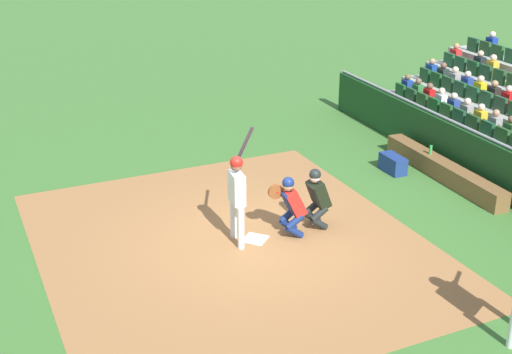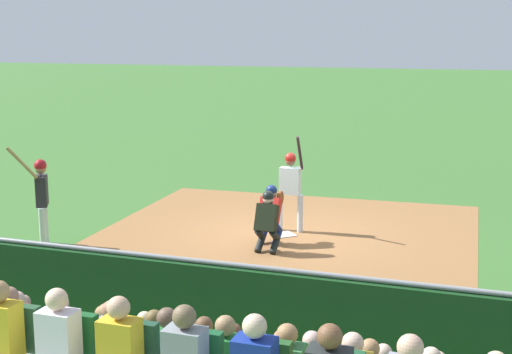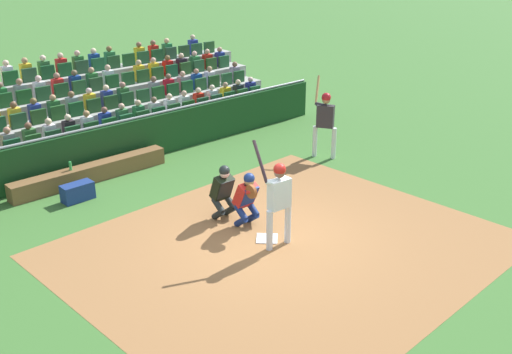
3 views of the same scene
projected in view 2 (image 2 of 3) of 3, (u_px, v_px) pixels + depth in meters
The scene contains 11 objects.
ground_plane at pixel (284, 235), 16.40m from camera, with size 160.00×160.00×0.00m, color #3A6B2D.
infield_dirt_patch at pixel (291, 229), 16.86m from camera, with size 8.25×7.12×0.01m, color #95653A.
home_plate_marker at pixel (284, 234), 16.40m from camera, with size 0.44×0.44×0.02m, color white.
batter_at_plate at pixel (291, 183), 16.51m from camera, with size 0.64×0.59×2.25m.
catcher_crouching at pixel (271, 211), 15.63m from camera, with size 0.47×0.71×1.28m.
home_plate_umpire at pixel (267, 219), 14.99m from camera, with size 0.47×0.46×1.30m.
dugout_wall at pixel (168, 297), 10.86m from camera, with size 14.29×0.24×1.24m.
dugout_bench at pixel (258, 318), 11.05m from camera, with size 4.21×0.40×0.44m, color brown.
water_bottle_on_bench at pixel (291, 301), 10.82m from camera, with size 0.07×0.07×0.22m, color green.
equipment_duffel_bag at pixel (324, 305), 11.60m from camera, with size 0.75×0.36×0.42m, color navy.
on_deck_batter at pixel (41, 192), 15.30m from camera, with size 0.60×0.97×2.20m.
Camera 2 is at (4.60, -15.18, 4.42)m, focal length 51.76 mm.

